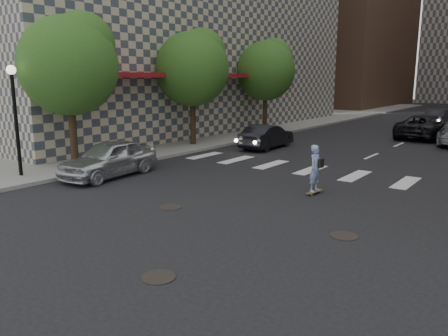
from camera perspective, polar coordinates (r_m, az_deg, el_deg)
The scene contains 14 objects.
ground at distance 11.61m, azimuth -3.92°, elevation -8.23°, with size 160.00×160.00×0.00m, color black.
sidewalk_left at distance 35.80m, azimuth -0.69°, elevation 5.46°, with size 13.00×80.00×0.15m, color gray.
lamppost at distance 18.84m, azimuth -25.69°, elevation 7.45°, with size 0.36×0.36×4.28m.
tree_a at distance 20.15m, azimuth -19.28°, elevation 13.03°, with size 4.20×4.20×6.60m.
tree_b at distance 25.54m, azimuth -3.90°, elevation 13.21°, with size 4.20×4.20×6.60m.
tree_c at distance 32.04m, azimuth 5.69°, elevation 12.87°, with size 4.20×4.20×6.60m.
manhole_a at distance 9.16m, azimuth -8.55°, elevation -13.91°, with size 0.70×0.70×0.02m, color black.
manhole_b at distance 13.73m, azimuth -7.01°, elevation -5.08°, with size 0.70×0.70×0.02m, color black.
manhole_c at distance 11.64m, azimuth 15.39°, elevation -8.54°, with size 0.70×0.70×0.02m, color black.
skateboarder at distance 15.32m, azimuth 11.89°, elevation -0.06°, with size 0.46×0.88×1.71m.
silver_sedan at distance 18.30m, azimuth -14.75°, elevation 1.20°, with size 1.76×4.37×1.49m, color silver.
traffic_car_a at distance 25.04m, azimuth 5.63°, elevation 4.11°, with size 1.44×4.12×1.36m, color black.
traffic_car_c at distance 31.96m, azimuth 24.66°, elevation 4.91°, with size 2.56×5.55×1.54m, color black.
traffic_car_e at distance 41.11m, azimuth 26.02°, elevation 5.97°, with size 1.49×4.28×1.41m, color black.
Camera 1 is at (7.15, -8.25, 3.95)m, focal length 35.00 mm.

